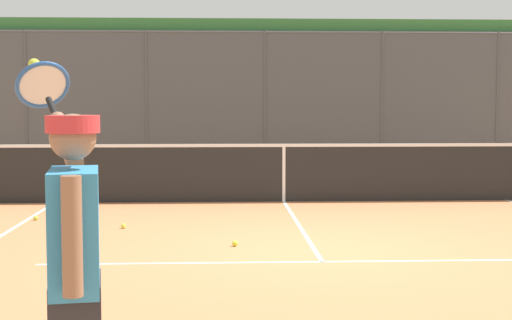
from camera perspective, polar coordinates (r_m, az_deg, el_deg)
ground_plane at (r=8.68m, az=4.37°, el=-6.69°), size 60.00×60.00×0.00m
court_line_markings at (r=7.78m, az=5.22°, el=-7.97°), size 7.59×8.79×0.01m
fence_backdrop at (r=18.61m, az=0.56°, el=4.77°), size 19.54×1.37×3.60m
tennis_net at (r=12.73m, az=2.08°, el=-0.89°), size 9.75×0.09×1.07m
tennis_player at (r=3.54m, az=-13.34°, el=-7.63°), size 0.62×1.31×1.90m
tennis_ball_near_baseline at (r=11.22m, az=-16.03°, el=-4.15°), size 0.07×0.07×0.07m
tennis_ball_near_net at (r=10.25m, az=-9.80°, el=-4.84°), size 0.07×0.07×0.07m
tennis_ball_mid_court at (r=8.87m, az=-1.57°, el=-6.21°), size 0.07×0.07×0.07m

